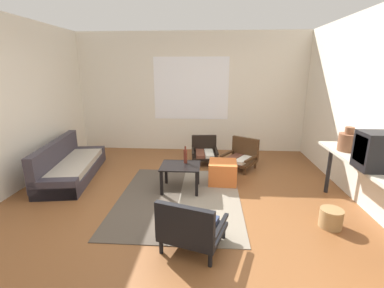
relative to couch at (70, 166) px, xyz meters
The scene contains 15 objects.
ground_plane 2.34m from the couch, 28.29° to the right, with size 7.80×7.80×0.00m, color brown.
far_wall_with_window 3.06m from the couch, 43.60° to the left, with size 5.60×0.13×2.70m.
side_wall_right 4.92m from the couch, ahead, with size 0.12×6.60×2.70m, color silver.
area_rug 2.19m from the couch, 19.27° to the right, with size 1.81×2.31×0.01m.
couch is the anchor object (origin of this frame).
coffee_table 2.09m from the couch, 11.30° to the right, with size 0.62×0.53×0.42m.
armchair_by_window 2.59m from the couch, 22.50° to the left, with size 0.57×0.63×0.53m.
armchair_striped_foreground 3.01m from the couch, 39.59° to the right, with size 0.77×0.74×0.60m.
armchair_corner 3.20m from the couch, 12.54° to the left, with size 0.77×0.76×0.58m.
ottoman_orange 2.73m from the couch, ahead, with size 0.46×0.46×0.38m, color #D1662D.
console_shelf 4.55m from the couch, 15.45° to the right, with size 0.37×1.84×0.82m.
crt_television 4.67m from the couch, 18.98° to the right, with size 0.46×0.32×0.42m.
clay_vase 4.48m from the couch, 10.14° to the right, with size 0.24×0.24×0.33m.
glass_bottle 2.16m from the couch, ahead, with size 0.06×0.06×0.28m.
wicker_basket 4.23m from the couch, 18.63° to the right, with size 0.27×0.27×0.23m, color #9E7A4C.
Camera 1 is at (0.44, -3.33, 1.88)m, focal length 25.41 mm.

